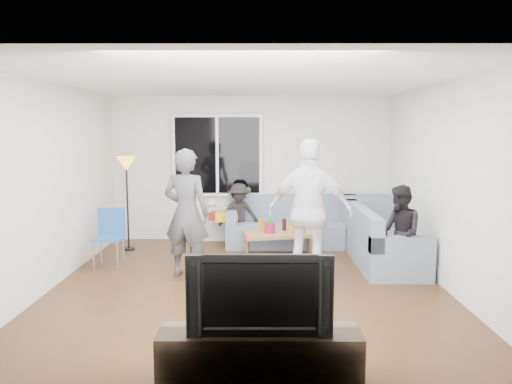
{
  "coord_description": "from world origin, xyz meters",
  "views": [
    {
      "loc": [
        0.13,
        -6.26,
        2.02
      ],
      "look_at": [
        0.1,
        0.6,
        1.15
      ],
      "focal_mm": 34.97,
      "sensor_mm": 36.0,
      "label": 1
    }
  ],
  "objects_px": {
    "coffee_table": "(279,244)",
    "spectator_back": "(239,214)",
    "side_chair": "(109,239)",
    "player_left": "(187,213)",
    "sofa_back_section": "(293,221)",
    "sofa_right_section": "(384,236)",
    "spectator_right": "(400,233)",
    "player_right": "(310,212)",
    "floor_lamp": "(127,204)",
    "television": "(260,291)",
    "tv_console": "(260,357)"
  },
  "relations": [
    {
      "from": "sofa_back_section",
      "to": "side_chair",
      "type": "height_order",
      "value": "side_chair"
    },
    {
      "from": "spectator_back",
      "to": "spectator_right",
      "type": "bearing_deg",
      "value": -50.33
    },
    {
      "from": "spectator_back",
      "to": "sofa_right_section",
      "type": "bearing_deg",
      "value": -37.02
    },
    {
      "from": "floor_lamp",
      "to": "tv_console",
      "type": "height_order",
      "value": "floor_lamp"
    },
    {
      "from": "tv_console",
      "to": "floor_lamp",
      "type": "bearing_deg",
      "value": 116.23
    },
    {
      "from": "player_left",
      "to": "spectator_right",
      "type": "bearing_deg",
      "value": -168.68
    },
    {
      "from": "sofa_right_section",
      "to": "tv_console",
      "type": "xyz_separation_m",
      "value": [
        -1.88,
        -3.56,
        -0.2
      ]
    },
    {
      "from": "coffee_table",
      "to": "side_chair",
      "type": "distance_m",
      "value": 2.6
    },
    {
      "from": "side_chair",
      "to": "spectator_right",
      "type": "relative_size",
      "value": 0.67
    },
    {
      "from": "player_left",
      "to": "tv_console",
      "type": "bearing_deg",
      "value": 123.32
    },
    {
      "from": "player_left",
      "to": "television",
      "type": "xyz_separation_m",
      "value": [
        0.99,
        -2.93,
        -0.12
      ]
    },
    {
      "from": "side_chair",
      "to": "spectator_back",
      "type": "xyz_separation_m",
      "value": [
        1.84,
        1.46,
        0.11
      ]
    },
    {
      "from": "sofa_right_section",
      "to": "player_right",
      "type": "relative_size",
      "value": 1.05
    },
    {
      "from": "side_chair",
      "to": "spectator_back",
      "type": "height_order",
      "value": "spectator_back"
    },
    {
      "from": "coffee_table",
      "to": "spectator_back",
      "type": "relative_size",
      "value": 1.01
    },
    {
      "from": "spectator_back",
      "to": "television",
      "type": "relative_size",
      "value": 0.97
    },
    {
      "from": "side_chair",
      "to": "television",
      "type": "height_order",
      "value": "television"
    },
    {
      "from": "sofa_back_section",
      "to": "player_right",
      "type": "distance_m",
      "value": 2.19
    },
    {
      "from": "sofa_right_section",
      "to": "floor_lamp",
      "type": "distance_m",
      "value": 4.18
    },
    {
      "from": "sofa_back_section",
      "to": "spectator_back",
      "type": "distance_m",
      "value": 0.95
    },
    {
      "from": "coffee_table",
      "to": "spectator_back",
      "type": "xyz_separation_m",
      "value": [
        -0.66,
        0.8,
        0.34
      ]
    },
    {
      "from": "spectator_back",
      "to": "side_chair",
      "type": "bearing_deg",
      "value": -149.45
    },
    {
      "from": "sofa_right_section",
      "to": "tv_console",
      "type": "relative_size",
      "value": 1.25
    },
    {
      "from": "sofa_right_section",
      "to": "floor_lamp",
      "type": "height_order",
      "value": "floor_lamp"
    },
    {
      "from": "side_chair",
      "to": "player_right",
      "type": "height_order",
      "value": "player_right"
    },
    {
      "from": "player_right",
      "to": "television",
      "type": "distance_m",
      "value": 2.73
    },
    {
      "from": "coffee_table",
      "to": "tv_console",
      "type": "height_order",
      "value": "tv_console"
    },
    {
      "from": "coffee_table",
      "to": "tv_console",
      "type": "distance_m",
      "value": 4.01
    },
    {
      "from": "sofa_back_section",
      "to": "player_right",
      "type": "relative_size",
      "value": 1.21
    },
    {
      "from": "coffee_table",
      "to": "floor_lamp",
      "type": "xyz_separation_m",
      "value": [
        -2.51,
        0.44,
        0.58
      ]
    },
    {
      "from": "player_left",
      "to": "spectator_back",
      "type": "relative_size",
      "value": 1.62
    },
    {
      "from": "sofa_right_section",
      "to": "spectator_right",
      "type": "height_order",
      "value": "spectator_right"
    },
    {
      "from": "sofa_right_section",
      "to": "spectator_back",
      "type": "bearing_deg",
      "value": 60.77
    },
    {
      "from": "floor_lamp",
      "to": "tv_console",
      "type": "relative_size",
      "value": 0.97
    },
    {
      "from": "spectator_right",
      "to": "side_chair",
      "type": "bearing_deg",
      "value": -103.74
    },
    {
      "from": "coffee_table",
      "to": "side_chair",
      "type": "xyz_separation_m",
      "value": [
        -2.51,
        -0.66,
        0.23
      ]
    },
    {
      "from": "sofa_right_section",
      "to": "television",
      "type": "height_order",
      "value": "television"
    },
    {
      "from": "player_right",
      "to": "spectator_back",
      "type": "distance_m",
      "value": 2.42
    },
    {
      "from": "spectator_right",
      "to": "spectator_back",
      "type": "height_order",
      "value": "spectator_right"
    },
    {
      "from": "television",
      "to": "sofa_back_section",
      "type": "bearing_deg",
      "value": 82.9
    },
    {
      "from": "floor_lamp",
      "to": "spectator_right",
      "type": "relative_size",
      "value": 1.22
    },
    {
      "from": "floor_lamp",
      "to": "television",
      "type": "relative_size",
      "value": 1.39
    },
    {
      "from": "sofa_back_section",
      "to": "floor_lamp",
      "type": "distance_m",
      "value": 2.83
    },
    {
      "from": "tv_console",
      "to": "sofa_right_section",
      "type": "bearing_deg",
      "value": 62.12
    },
    {
      "from": "player_left",
      "to": "television",
      "type": "distance_m",
      "value": 3.09
    },
    {
      "from": "sofa_back_section",
      "to": "spectator_back",
      "type": "relative_size",
      "value": 2.12
    },
    {
      "from": "sofa_right_section",
      "to": "floor_lamp",
      "type": "xyz_separation_m",
      "value": [
        -4.07,
        0.89,
        0.36
      ]
    },
    {
      "from": "coffee_table",
      "to": "player_left",
      "type": "xyz_separation_m",
      "value": [
        -1.3,
        -1.07,
        0.68
      ]
    },
    {
      "from": "sofa_back_section",
      "to": "television",
      "type": "relative_size",
      "value": 2.06
    },
    {
      "from": "side_chair",
      "to": "player_left",
      "type": "relative_size",
      "value": 0.49
    }
  ]
}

